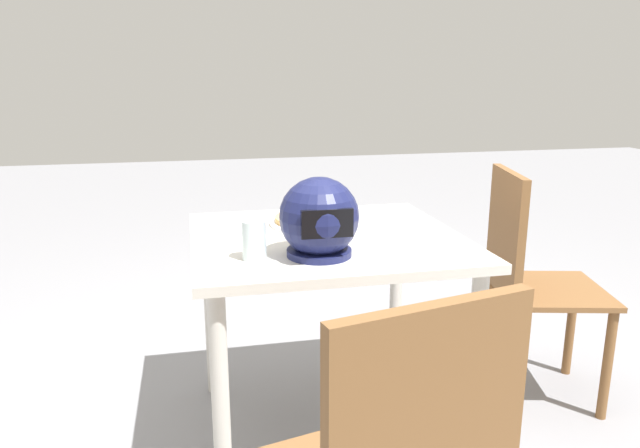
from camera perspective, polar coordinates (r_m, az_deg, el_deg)
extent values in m
plane|color=gray|center=(2.27, 0.56, -19.04)|extent=(14.00, 14.00, 0.00)
cube|color=beige|center=(1.97, 0.61, -1.52)|extent=(0.88, 0.83, 0.03)
cylinder|color=beige|center=(2.51, 7.32, -6.79)|extent=(0.05, 0.05, 0.69)
cylinder|color=beige|center=(2.38, -10.49, -8.17)|extent=(0.05, 0.05, 0.69)
cylinder|color=beige|center=(1.92, 14.63, -14.14)|extent=(0.05, 0.05, 0.69)
cylinder|color=beige|center=(1.74, -9.54, -17.02)|extent=(0.05, 0.05, 0.69)
cylinder|color=white|center=(2.10, -0.57, 0.13)|extent=(0.32, 0.32, 0.01)
cylinder|color=tan|center=(2.10, -0.57, 0.53)|extent=(0.28, 0.28, 0.02)
cylinder|color=red|center=(2.10, -0.57, 0.81)|extent=(0.24, 0.24, 0.00)
sphere|color=#234C1E|center=(2.07, -0.73, 0.95)|extent=(0.04, 0.04, 0.04)
sphere|color=#234C1E|center=(2.13, -2.40, 1.32)|extent=(0.03, 0.03, 0.03)
sphere|color=#234C1E|center=(2.12, 0.22, 1.30)|extent=(0.04, 0.04, 0.04)
cylinder|color=#E0D172|center=(2.05, 0.68, 0.72)|extent=(0.02, 0.02, 0.01)
cylinder|color=#E0D172|center=(2.10, -1.59, 1.11)|extent=(0.02, 0.02, 0.02)
cylinder|color=#E0D172|center=(2.01, 0.97, 0.49)|extent=(0.02, 0.02, 0.02)
cylinder|color=#E0D172|center=(2.08, -0.72, 0.94)|extent=(0.02, 0.02, 0.01)
cylinder|color=#E0D172|center=(2.13, -1.68, 1.29)|extent=(0.02, 0.02, 0.02)
sphere|color=#191E4C|center=(1.72, -0.08, 0.68)|extent=(0.23, 0.23, 0.23)
cylinder|color=#191E4C|center=(1.75, -0.08, -2.74)|extent=(0.19, 0.19, 0.02)
cube|color=black|center=(1.62, 0.70, 0.04)|extent=(0.15, 0.02, 0.08)
cylinder|color=silver|center=(1.71, -6.37, -1.57)|extent=(0.07, 0.07, 0.12)
cube|color=brown|center=(2.44, 21.27, -5.96)|extent=(0.48, 0.48, 0.02)
cube|color=brown|center=(2.32, 17.50, -0.62)|extent=(0.12, 0.38, 0.45)
cylinder|color=brown|center=(2.73, 23.02, -9.07)|extent=(0.04, 0.04, 0.43)
cylinder|color=brown|center=(2.45, 25.97, -12.13)|extent=(0.04, 0.04, 0.43)
cylinder|color=brown|center=(2.62, 16.03, -9.41)|extent=(0.04, 0.04, 0.43)
cylinder|color=brown|center=(2.33, 18.16, -12.73)|extent=(0.04, 0.04, 0.43)
cube|color=brown|center=(1.05, 10.41, -19.11)|extent=(0.38, 0.11, 0.45)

